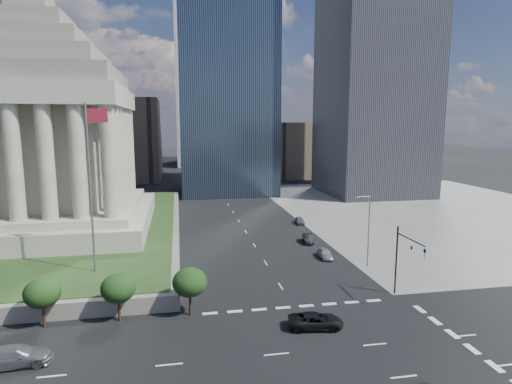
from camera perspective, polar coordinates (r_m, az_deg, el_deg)
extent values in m
plane|color=black|center=(129.98, -5.03, 0.41)|extent=(500.00, 500.00, 0.00)
cube|color=slate|center=(107.05, 22.56, -2.11)|extent=(68.00, 90.00, 0.03)
cylinder|color=slate|center=(53.49, -21.23, 0.33)|extent=(0.24, 0.24, 20.00)
cube|color=maroon|center=(52.75, -20.46, 9.54)|extent=(2.40, 0.05, 1.60)
cube|color=black|center=(124.20, -4.06, 13.90)|extent=(26.00, 26.00, 60.00)
cube|color=black|center=(128.82, 15.89, 22.44)|extent=(26.00, 28.00, 100.00)
cube|color=brown|center=(164.21, 5.15, 5.71)|extent=(20.00, 30.00, 20.00)
cube|color=brown|center=(159.11, -17.04, 6.69)|extent=(24.00, 30.00, 28.00)
cylinder|color=black|center=(52.15, 18.19, -8.63)|extent=(0.18, 0.18, 8.00)
cylinder|color=black|center=(48.99, 19.91, -5.97)|extent=(0.14, 5.50, 0.14)
cube|color=black|center=(46.94, 21.55, -7.72)|extent=(0.30, 0.30, 1.10)
cylinder|color=slate|center=(60.46, 14.79, -5.07)|extent=(0.16, 0.16, 10.00)
cylinder|color=slate|center=(59.12, 14.18, -0.61)|extent=(1.80, 0.12, 0.12)
cube|color=slate|center=(58.77, 13.38, -0.73)|extent=(0.50, 0.22, 0.14)
imported|color=black|center=(43.28, 7.97, -16.64)|extent=(3.16, 5.57, 1.47)
imported|color=#54565B|center=(41.95, -29.40, -18.53)|extent=(5.80, 2.75, 1.63)
imported|color=#969A9E|center=(64.05, 9.18, -8.08)|extent=(1.91, 4.20, 1.40)
imported|color=black|center=(71.65, 6.94, -6.19)|extent=(2.09, 4.37, 1.38)
imported|color=slate|center=(84.84, 5.86, -3.79)|extent=(2.05, 4.06, 1.33)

